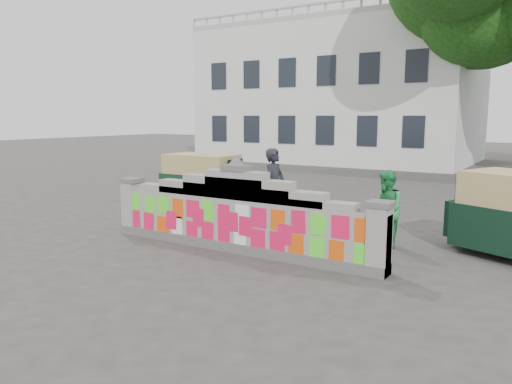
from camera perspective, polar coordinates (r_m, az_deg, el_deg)
ground at (r=10.48m, az=-2.19°, el=-6.73°), size 100.00×100.00×0.00m
parapet_wall at (r=10.30m, az=-2.24°, el=-2.72°), size 6.48×0.44×2.01m
building at (r=32.89m, az=9.72°, el=10.72°), size 16.00×10.00×8.90m
cyclist_bike at (r=11.68m, az=2.10°, el=-2.45°), size 2.02×0.71×1.06m
cyclist_rider at (r=11.61m, az=2.11°, el=-0.66°), size 0.43×0.66×1.80m
pedestrian at (r=10.87m, az=14.63°, el=-1.94°), size 0.96×1.02×1.67m
rickshaw_left at (r=15.95m, az=-5.97°, el=1.58°), size 2.88×1.39×1.58m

